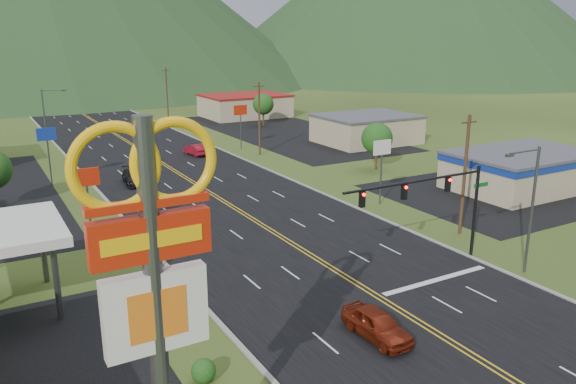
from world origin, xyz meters
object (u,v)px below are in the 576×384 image
car_red_near (377,325)px  pylon_sign (153,272)px  traffic_signal (436,195)px  car_red_far (196,150)px  streetlight_east (530,202)px  car_dark_mid (134,177)px  streetlight_west (47,117)px

car_red_near → pylon_sign: bearing=-158.1°
pylon_sign → traffic_signal: 26.67m
traffic_signal → car_red_far: traffic_signal is taller
traffic_signal → streetlight_east: streetlight_east is taller
car_red_near → car_dark_mid: size_ratio=0.86×
streetlight_west → car_red_far: size_ratio=1.96×
streetlight_east → streetlight_west: size_ratio=1.00×
pylon_sign → car_red_far: 62.06m
streetlight_east → streetlight_west: 64.21m
pylon_sign → streetlight_west: size_ratio=1.56×
pylon_sign → car_dark_mid: bearing=76.4°
car_dark_mid → car_red_far: car_dark_mid is taller
streetlight_east → streetlight_west: bearing=110.9°
traffic_signal → car_dark_mid: size_ratio=2.41×
traffic_signal → streetlight_east: 6.17m
traffic_signal → streetlight_east: (4.70, -4.00, -0.15)m
streetlight_west → pylon_sign: bearing=-94.5°
car_red_near → car_dark_mid: bearing=91.9°
car_red_near → streetlight_east: bearing=5.5°
streetlight_west → car_dark_mid: (5.79, -22.17, -4.39)m
traffic_signal → streetlight_west: size_ratio=1.46×
pylon_sign → streetlight_east: 29.58m
pylon_sign → car_red_near: (13.78, 6.11, -8.51)m
car_red_near → car_red_far: size_ratio=1.01×
traffic_signal → car_dark_mid: 36.31m
streetlight_east → car_red_near: 15.17m
traffic_signal → car_red_near: traffic_signal is taller
pylon_sign → car_dark_mid: size_ratio=2.58×
pylon_sign → streetlight_east: pylon_sign is taller
streetlight_west → car_red_far: streetlight_west is taller
pylon_sign → traffic_signal: size_ratio=1.07×
car_red_near → car_red_far: car_red_near is taller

